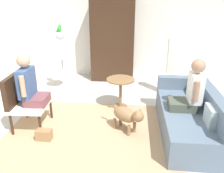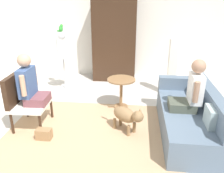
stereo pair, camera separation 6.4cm
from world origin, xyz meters
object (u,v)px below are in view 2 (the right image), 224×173
Objects in this scene: armchair at (23,97)px; handbag at (44,134)px; bird_cage_stand at (63,59)px; armoire_cabinet at (115,40)px; column_lamp at (172,68)px; round_end_table at (121,88)px; person_on_couch at (191,91)px; couch at (190,116)px; dog at (127,115)px; person_on_armchair at (30,84)px; parrot at (61,28)px.

armchair reaches higher than handbag.
handbag is at bearing -82.42° from bird_cage_stand.
armoire_cabinet is 8.71× the size of handbag.
column_lamp reaches higher than armchair.
round_end_table is at bearing -30.05° from bird_cage_stand.
person_on_couch is 0.64× the size of column_lamp.
dog is (-1.04, -0.10, 0.01)m from couch.
column_lamp is (-0.12, 1.58, 0.35)m from couch.
person_on_armchair reaches higher than couch.
person_on_armchair is 3.04m from column_lamp.
handbag is (0.28, -2.09, -0.69)m from bird_cage_stand.
round_end_table is at bearing -30.03° from parrot.
parrot is (0.04, 1.69, 0.68)m from person_on_armchair.
armoire_cabinet is at bearing 74.49° from handbag.
round_end_table is (1.62, 0.87, -0.11)m from armchair.
armoire_cabinet is at bearing 100.06° from round_end_table.
dog is at bearing -79.93° from armoire_cabinet.
handbag is (0.28, -2.09, -1.39)m from parrot.
handbag is at bearing -137.53° from column_lamp.
armoire_cabinet is (-1.51, 2.55, 0.77)m from couch.
person_on_couch reaches higher than dog.
bird_cage_stand is (-1.43, 0.83, 0.34)m from round_end_table.
column_lamp is (2.55, 1.64, -0.15)m from person_on_armchair.
person_on_couch is 1.47m from round_end_table.
column_lamp is 5.31× the size of handbag.
handbag is at bearing -169.40° from person_on_couch.
couch is 2.33× the size of person_on_couch.
person_on_armchair is at bearing -147.21° from column_lamp.
round_end_table is 1.89m from armoire_cabinet.
round_end_table is at bearing -79.94° from armoire_cabinet.
couch is 1.04m from dog.
armchair is 1.53× the size of round_end_table.
couch is at bearing -31.80° from parrot.
dog is at bearing -176.03° from person_on_couch.
bird_cage_stand is at bearing 178.88° from column_lamp.
handbag is (-2.31, -0.43, -0.68)m from person_on_couch.
person_on_armchair reaches higher than round_end_table.
person_on_couch is 0.60× the size of bird_cage_stand.
round_end_table is at bearing 28.31° from armchair.
bird_cage_stand reaches higher than couch.
armoire_cabinet is (1.31, 2.63, 0.52)m from armchair.
column_lamp reaches higher than dog.
bird_cage_stand is 1.07× the size of column_lamp.
person_on_armchair is 0.87m from handbag.
couch is 3.07m from armoire_cabinet.
armchair is 1.73m from bird_cage_stand.
person_on_couch is at bearing 0.82° from armchair.
bird_cage_stand is at bearing 97.58° from handbag.
column_lamp is 0.61× the size of armoire_cabinet.
person_on_armchair reaches higher than dog.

